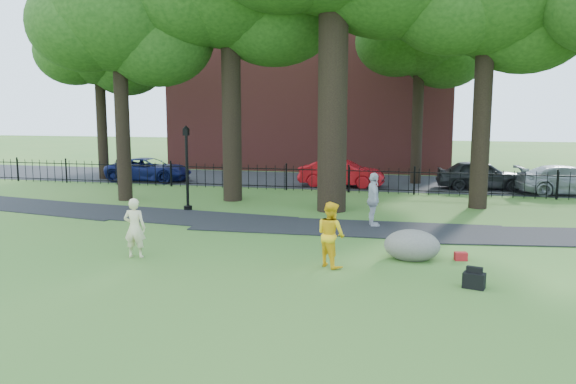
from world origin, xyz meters
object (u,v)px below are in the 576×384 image
(woman, at_px, (135,228))
(red_sedan, at_px, (341,173))
(man, at_px, (331,234))
(lamppost, at_px, (187,169))
(boulder, at_px, (412,243))

(woman, distance_m, red_sedan, 15.22)
(man, height_order, lamppost, lamppost)
(boulder, distance_m, lamppost, 10.10)
(lamppost, height_order, red_sedan, lamppost)
(lamppost, bearing_deg, woman, -79.56)
(man, relative_size, boulder, 1.13)
(boulder, xyz_separation_m, red_sedan, (-3.75, 13.35, 0.27))
(red_sedan, bearing_deg, man, -169.53)
(boulder, relative_size, lamppost, 0.44)
(man, xyz_separation_m, lamppost, (-6.59, 6.45, 0.79))
(lamppost, bearing_deg, red_sedan, 57.43)
(woman, xyz_separation_m, man, (5.10, 0.34, 0.02))
(boulder, bearing_deg, man, -148.82)
(boulder, height_order, lamppost, lamppost)
(red_sedan, bearing_deg, woman, 170.88)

